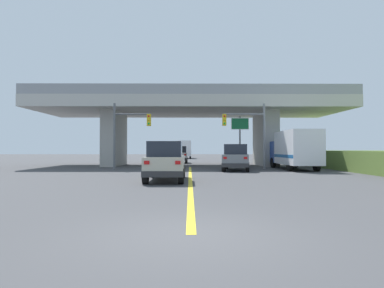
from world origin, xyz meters
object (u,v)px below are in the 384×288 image
at_px(sedan_oncoming, 180,155).
at_px(traffic_signal_nearside, 250,128).
at_px(box_truck, 294,149).
at_px(suv_lead, 166,161).
at_px(semi_truck_distant, 185,149).
at_px(highway_sign, 240,130).
at_px(traffic_signal_farside, 127,129).
at_px(suv_crossing, 236,157).

relative_size(sedan_oncoming, traffic_signal_nearside, 0.83).
distance_m(box_truck, sedan_oncoming, 16.04).
bearing_deg(suv_lead, traffic_signal_nearside, 57.69).
bearing_deg(semi_truck_distant, suv_lead, -90.44).
xyz_separation_m(traffic_signal_nearside, highway_sign, (-0.38, 2.64, 0.04)).
bearing_deg(semi_truck_distant, traffic_signal_nearside, -79.90).
bearing_deg(box_truck, traffic_signal_nearside, 171.63).
distance_m(box_truck, traffic_signal_nearside, 3.99).
distance_m(suv_lead, sedan_oncoming, 22.03).
xyz_separation_m(suv_lead, box_truck, (9.73, 9.26, 0.62)).
height_order(traffic_signal_nearside, semi_truck_distant, traffic_signal_nearside).
bearing_deg(box_truck, traffic_signal_farside, 179.81).
xyz_separation_m(box_truck, traffic_signal_nearside, (-3.54, 0.52, 1.76)).
bearing_deg(traffic_signal_nearside, semi_truck_distant, 100.10).
distance_m(box_truck, traffic_signal_farside, 13.67).
bearing_deg(suv_lead, box_truck, 43.59).
xyz_separation_m(box_truck, traffic_signal_farside, (-13.57, 0.04, 1.69)).
xyz_separation_m(suv_lead, highway_sign, (5.80, 12.42, 2.41)).
bearing_deg(highway_sign, box_truck, -38.82).
height_order(suv_crossing, box_truck, box_truck).
xyz_separation_m(suv_lead, traffic_signal_nearside, (6.19, 9.78, 2.37)).
bearing_deg(traffic_signal_farside, suv_lead, -67.56).
bearing_deg(traffic_signal_nearside, box_truck, -8.37).
distance_m(suv_crossing, highway_sign, 5.01).
distance_m(sedan_oncoming, traffic_signal_nearside, 13.91).
bearing_deg(highway_sign, traffic_signal_farside, -162.11).
relative_size(traffic_signal_farside, highway_sign, 1.15).
bearing_deg(suv_crossing, sedan_oncoming, 118.92).
bearing_deg(sedan_oncoming, semi_truck_distant, 89.19).
bearing_deg(traffic_signal_nearside, sedan_oncoming, 116.68).
distance_m(sedan_oncoming, highway_sign, 11.47).
bearing_deg(suv_lead, suv_crossing, 59.32).
relative_size(traffic_signal_nearside, traffic_signal_farside, 1.01).
bearing_deg(semi_truck_distant, box_truck, -74.29).
height_order(sedan_oncoming, semi_truck_distant, semi_truck_distant).
bearing_deg(traffic_signal_nearside, traffic_signal_farside, -177.28).
xyz_separation_m(suv_crossing, highway_sign, (0.98, 4.28, 2.41)).
height_order(traffic_signal_farside, highway_sign, traffic_signal_farside).
xyz_separation_m(suv_crossing, traffic_signal_nearside, (1.36, 1.65, 2.37)).
distance_m(suv_lead, box_truck, 13.44).
bearing_deg(semi_truck_distant, traffic_signal_farside, -97.12).
bearing_deg(box_truck, highway_sign, 141.18).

